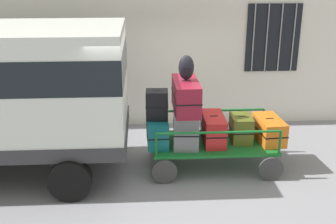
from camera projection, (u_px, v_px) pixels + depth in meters
name	position (u px, v px, depth m)	size (l,w,h in m)	color
ground_plane	(166.00, 166.00, 8.10)	(40.00, 40.00, 0.00)	gray
building_wall	(161.00, 15.00, 9.44)	(12.00, 0.38, 5.00)	silver
luggage_cart	(213.00, 146.00, 7.99)	(2.31, 1.29, 0.49)	#146023
cart_railing	(214.00, 124.00, 7.84)	(2.18, 1.15, 0.44)	#146023
suitcase_left_bottom	(157.00, 131.00, 7.81)	(0.40, 0.79, 0.49)	#0F5960
suitcase_left_middle	(157.00, 105.00, 7.64)	(0.41, 0.35, 0.53)	black
suitcase_midleft_bottom	(186.00, 128.00, 7.79)	(0.50, 0.87, 0.62)	slate
suitcase_midleft_middle	(186.00, 96.00, 7.63)	(0.45, 1.05, 0.56)	maroon
suitcase_center_bottom	(213.00, 129.00, 7.88)	(0.40, 0.85, 0.51)	#B21E1E
suitcase_midright_bottom	(241.00, 128.00, 7.93)	(0.39, 0.56, 0.49)	#4C5119
suitcase_right_bottom	(269.00, 130.00, 7.95)	(0.49, 0.86, 0.44)	orange
backpack	(186.00, 68.00, 7.50)	(0.27, 0.22, 0.44)	black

